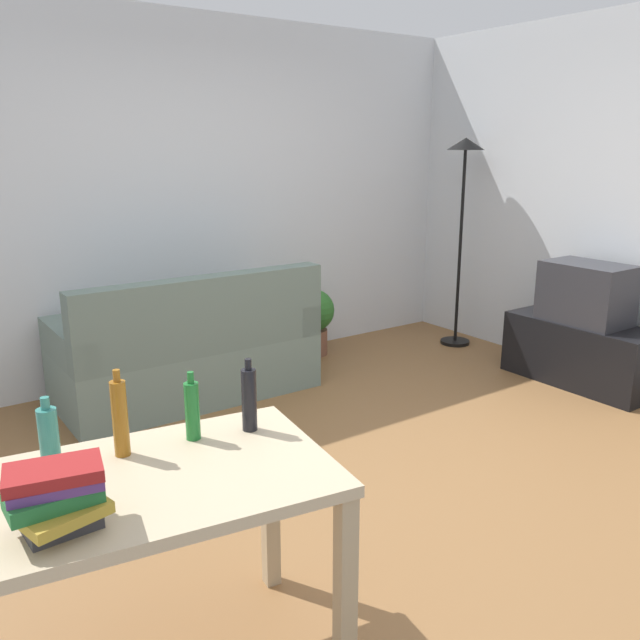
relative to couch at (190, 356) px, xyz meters
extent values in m
cube|color=olive|center=(0.26, -1.59, -0.32)|extent=(5.20, 4.40, 0.02)
cube|color=silver|center=(0.26, 0.61, 1.04)|extent=(5.20, 0.10, 2.70)
cube|color=slate|center=(0.00, 0.06, -0.11)|extent=(1.77, 0.84, 0.40)
cube|color=slate|center=(0.00, -0.28, 0.35)|extent=(1.77, 0.16, 0.52)
cube|color=slate|center=(0.80, 0.06, 0.20)|extent=(0.16, 0.84, 0.22)
cube|color=slate|center=(-0.80, 0.06, 0.20)|extent=(0.16, 0.84, 0.22)
cube|color=black|center=(2.51, -1.43, -0.07)|extent=(0.44, 1.10, 0.48)
cube|color=#2D2D33|center=(2.51, -1.43, 0.39)|extent=(0.40, 0.60, 0.44)
cube|color=black|center=(2.72, -1.43, 0.39)|extent=(0.01, 0.52, 0.36)
cylinder|color=black|center=(2.51, -0.17, -0.29)|extent=(0.26, 0.26, 0.03)
cylinder|color=black|center=(2.51, -0.17, 0.56)|extent=(0.03, 0.03, 1.68)
cone|color=black|center=(2.51, -0.17, 1.45)|extent=(0.32, 0.32, 0.10)
cube|color=#C6B28E|center=(-1.21, -2.34, 0.43)|extent=(1.29, 0.86, 0.04)
cube|color=tan|center=(-0.70, -2.73, 0.05)|extent=(0.07, 0.07, 0.72)
cube|color=tan|center=(-0.61, -2.12, 0.05)|extent=(0.07, 0.07, 0.72)
cylinder|color=brown|center=(1.28, 0.31, -0.20)|extent=(0.24, 0.24, 0.22)
sphere|color=#2D6B28|center=(1.28, 0.31, 0.08)|extent=(0.36, 0.36, 0.36)
cylinder|color=teal|center=(-1.40, -2.08, 0.54)|extent=(0.06, 0.06, 0.18)
cylinder|color=teal|center=(-1.40, -2.08, 0.66)|extent=(0.03, 0.03, 0.04)
cylinder|color=#9E6019|center=(-1.19, -2.16, 0.58)|extent=(0.05, 0.05, 0.26)
cylinder|color=#9E6019|center=(-1.19, -2.16, 0.73)|extent=(0.02, 0.02, 0.04)
cylinder|color=#1E722D|center=(-0.95, -2.18, 0.56)|extent=(0.05, 0.05, 0.21)
cylinder|color=#1E722D|center=(-0.95, -2.18, 0.68)|extent=(0.02, 0.02, 0.04)
cylinder|color=black|center=(-0.75, -2.22, 0.57)|extent=(0.05, 0.05, 0.23)
cylinder|color=black|center=(-0.75, -2.22, 0.70)|extent=(0.02, 0.02, 0.04)
cube|color=#333338|center=(-1.47, -2.48, 0.47)|extent=(0.19, 0.17, 0.04)
cube|color=#B7932D|center=(-1.47, -2.50, 0.51)|extent=(0.25, 0.22, 0.03)
cube|color=#236B33|center=(-1.48, -2.49, 0.55)|extent=(0.24, 0.13, 0.04)
cube|color=#593372|center=(-1.47, -2.49, 0.58)|extent=(0.25, 0.17, 0.03)
cube|color=maroon|center=(-1.47, -2.48, 0.61)|extent=(0.27, 0.20, 0.03)
camera|label=1|loc=(-1.80, -4.16, 1.44)|focal=36.93mm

